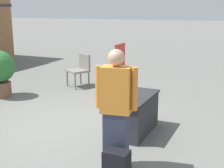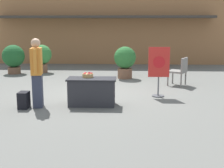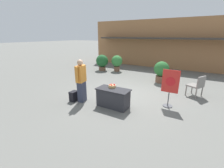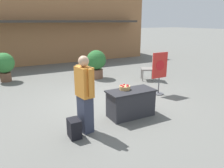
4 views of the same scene
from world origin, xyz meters
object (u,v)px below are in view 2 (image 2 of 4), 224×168
Objects in this scene: person_visitor at (37,72)px; poster_board at (159,69)px; potted_plant_near_right at (125,60)px; potted_plant_near_left at (42,56)px; patio_chair at (180,70)px; backpack at (24,100)px; apple_basket at (88,75)px; display_table at (92,92)px; potted_plant_far_right at (13,57)px.

person_visitor is 1.21× the size of poster_board.
potted_plant_near_right is 3.81m from potted_plant_near_left.
person_visitor reaches higher than patio_chair.
person_visitor is 1.81× the size of patio_chair.
apple_basket is at bearing 17.74° from backpack.
potted_plant_far_right is at bearing 127.65° from display_table.
poster_board is (3.52, 1.45, 0.59)m from backpack.
display_table is at bearing -47.02° from apple_basket.
backpack is 5.87m from potted_plant_near_left.
poster_board is at bearing 26.02° from apple_basket.
poster_board is 6.28m from potted_plant_near_left.
patio_chair is (2.84, 2.61, -0.22)m from apple_basket.
apple_basket is 0.67× the size of backpack.
potted_plant_far_right is at bearing -125.26° from poster_board.
potted_plant_near_right is at bearing -162.38° from poster_board.
apple_basket is 0.23× the size of potted_plant_near_left.
display_table is 1.74m from backpack.
patio_chair is (4.09, 2.96, -0.34)m from person_visitor.
potted_plant_far_right is at bearing 168.85° from potted_plant_near_right.
potted_plant_near_left reaches higher than apple_basket.
poster_board is 1.90m from patio_chair.
person_visitor is at bearing 25.10° from backpack.
potted_plant_near_left reaches higher than patio_chair.
display_table is at bearing -62.85° from potted_plant_near_left.
patio_chair reaches higher than display_table.
potted_plant_near_left is at bearing 117.15° from display_table.
display_table is 4.47× the size of apple_basket.
potted_plant_near_right reaches higher than potted_plant_far_right.
poster_board is 1.20× the size of potted_plant_near_left.
apple_basket is 1.30m from person_visitor.
backpack is at bearing -162.26° from apple_basket.
apple_basket is at bearing 71.15° from patio_chair.
person_visitor is at bearing -164.29° from apple_basket.
potted_plant_far_right is at bearing 127.50° from apple_basket.
apple_basket is 0.29× the size of patio_chair.
backpack is 0.43× the size of patio_chair.
display_table is 1.05× the size of potted_plant_near_left.
potted_plant_far_right is at bearing 9.37° from patio_chair.
apple_basket is 0.23× the size of potted_plant_far_right.
person_visitor is 4.17× the size of backpack.
potted_plant_near_left is (-1.39, 5.60, -0.17)m from person_visitor.
potted_plant_near_right is (2.20, 4.33, -0.19)m from person_visitor.
potted_plant_far_right is (-1.13, -0.34, -0.03)m from potted_plant_near_left.
apple_basket is at bearing -103.50° from potted_plant_near_right.
display_table is 6.36m from potted_plant_far_right.
poster_board reaches higher than apple_basket.
potted_plant_near_right reaches higher than display_table.
potted_plant_near_right is (0.95, 3.98, -0.07)m from apple_basket.
patio_chair is 6.08m from potted_plant_near_left.
person_visitor reaches higher than potted_plant_far_right.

